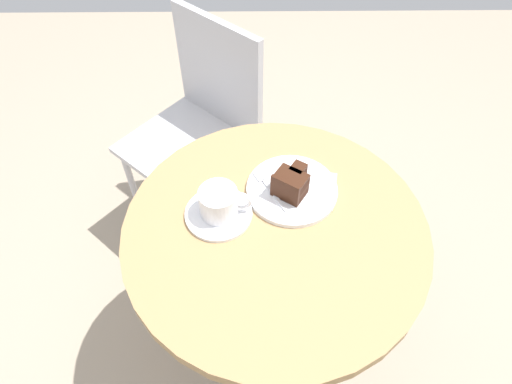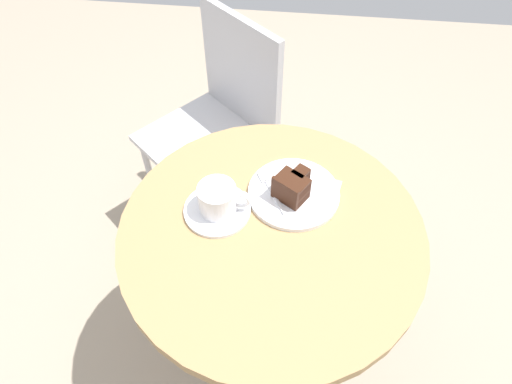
{
  "view_description": "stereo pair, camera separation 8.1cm",
  "coord_description": "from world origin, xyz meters",
  "px_view_note": "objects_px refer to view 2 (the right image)",
  "views": [
    {
      "loc": [
        -0.05,
        -0.59,
        1.55
      ],
      "look_at": [
        -0.04,
        0.07,
        0.75
      ],
      "focal_mm": 32.0,
      "sensor_mm": 36.0,
      "label": 1
    },
    {
      "loc": [
        0.03,
        -0.58,
        1.55
      ],
      "look_at": [
        -0.04,
        0.07,
        0.75
      ],
      "focal_mm": 32.0,
      "sensor_mm": 36.0,
      "label": 2
    }
  ],
  "objects_px": {
    "cake_plate": "(294,193)",
    "cafe_chair": "(222,116)",
    "coffee_cup": "(218,198)",
    "napkin": "(309,192)",
    "cake_slice": "(292,187)",
    "fork": "(269,187)",
    "saucer": "(217,210)",
    "teaspoon": "(231,193)"
  },
  "relations": [
    {
      "from": "fork",
      "to": "napkin",
      "type": "bearing_deg",
      "value": -116.33
    },
    {
      "from": "saucer",
      "to": "teaspoon",
      "type": "xyz_separation_m",
      "value": [
        0.02,
        0.05,
        0.01
      ]
    },
    {
      "from": "cake_slice",
      "to": "cafe_chair",
      "type": "distance_m",
      "value": 0.62
    },
    {
      "from": "cafe_chair",
      "to": "napkin",
      "type": "bearing_deg",
      "value": -16.89
    },
    {
      "from": "saucer",
      "to": "teaspoon",
      "type": "distance_m",
      "value": 0.05
    },
    {
      "from": "teaspoon",
      "to": "fork",
      "type": "xyz_separation_m",
      "value": [
        0.09,
        0.03,
        0.0
      ]
    },
    {
      "from": "fork",
      "to": "cafe_chair",
      "type": "distance_m",
      "value": 0.57
    },
    {
      "from": "coffee_cup",
      "to": "teaspoon",
      "type": "height_order",
      "value": "coffee_cup"
    },
    {
      "from": "coffee_cup",
      "to": "fork",
      "type": "xyz_separation_m",
      "value": [
        0.11,
        0.07,
        -0.03
      ]
    },
    {
      "from": "fork",
      "to": "cafe_chair",
      "type": "height_order",
      "value": "cafe_chair"
    },
    {
      "from": "cake_slice",
      "to": "napkin",
      "type": "relative_size",
      "value": 0.58
    },
    {
      "from": "teaspoon",
      "to": "cake_slice",
      "type": "distance_m",
      "value": 0.15
    },
    {
      "from": "cake_slice",
      "to": "cafe_chair",
      "type": "bearing_deg",
      "value": 117.22
    },
    {
      "from": "napkin",
      "to": "cafe_chair",
      "type": "bearing_deg",
      "value": 122.03
    },
    {
      "from": "coffee_cup",
      "to": "napkin",
      "type": "bearing_deg",
      "value": 20.14
    },
    {
      "from": "saucer",
      "to": "napkin",
      "type": "distance_m",
      "value": 0.22
    },
    {
      "from": "fork",
      "to": "cake_plate",
      "type": "bearing_deg",
      "value": -124.88
    },
    {
      "from": "cake_plate",
      "to": "cake_slice",
      "type": "distance_m",
      "value": 0.04
    },
    {
      "from": "coffee_cup",
      "to": "teaspoon",
      "type": "relative_size",
      "value": 1.08
    },
    {
      "from": "coffee_cup",
      "to": "cake_plate",
      "type": "xyz_separation_m",
      "value": [
        0.17,
        0.07,
        -0.04
      ]
    },
    {
      "from": "coffee_cup",
      "to": "cafe_chair",
      "type": "xyz_separation_m",
      "value": [
        -0.1,
        0.56,
        -0.25
      ]
    },
    {
      "from": "teaspoon",
      "to": "fork",
      "type": "distance_m",
      "value": 0.09
    },
    {
      "from": "saucer",
      "to": "napkin",
      "type": "bearing_deg",
      "value": 20.51
    },
    {
      "from": "teaspoon",
      "to": "cake_slice",
      "type": "xyz_separation_m",
      "value": [
        0.14,
        0.01,
        0.03
      ]
    },
    {
      "from": "fork",
      "to": "coffee_cup",
      "type": "bearing_deg",
      "value": 95.15
    },
    {
      "from": "fork",
      "to": "napkin",
      "type": "distance_m",
      "value": 0.1
    },
    {
      "from": "teaspoon",
      "to": "coffee_cup",
      "type": "bearing_deg",
      "value": -113.83
    },
    {
      "from": "cake_plate",
      "to": "cafe_chair",
      "type": "height_order",
      "value": "cafe_chair"
    },
    {
      "from": "coffee_cup",
      "to": "cake_slice",
      "type": "relative_size",
      "value": 1.22
    },
    {
      "from": "teaspoon",
      "to": "fork",
      "type": "relative_size",
      "value": 0.84
    },
    {
      "from": "teaspoon",
      "to": "cafe_chair",
      "type": "distance_m",
      "value": 0.57
    },
    {
      "from": "coffee_cup",
      "to": "fork",
      "type": "relative_size",
      "value": 0.91
    },
    {
      "from": "cake_slice",
      "to": "cafe_chair",
      "type": "height_order",
      "value": "cafe_chair"
    },
    {
      "from": "napkin",
      "to": "coffee_cup",
      "type": "bearing_deg",
      "value": -159.86
    },
    {
      "from": "teaspoon",
      "to": "fork",
      "type": "bearing_deg",
      "value": 17.94
    },
    {
      "from": "cake_slice",
      "to": "fork",
      "type": "height_order",
      "value": "cake_slice"
    },
    {
      "from": "cake_slice",
      "to": "fork",
      "type": "xyz_separation_m",
      "value": [
        -0.05,
        0.02,
        -0.03
      ]
    },
    {
      "from": "cake_plate",
      "to": "cafe_chair",
      "type": "distance_m",
      "value": 0.6
    },
    {
      "from": "coffee_cup",
      "to": "napkin",
      "type": "distance_m",
      "value": 0.22
    },
    {
      "from": "coffee_cup",
      "to": "fork",
      "type": "bearing_deg",
      "value": 33.48
    },
    {
      "from": "cake_plate",
      "to": "cafe_chair",
      "type": "bearing_deg",
      "value": 118.21
    },
    {
      "from": "coffee_cup",
      "to": "cafe_chair",
      "type": "height_order",
      "value": "cafe_chair"
    }
  ]
}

